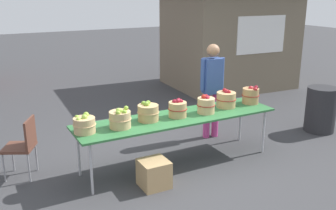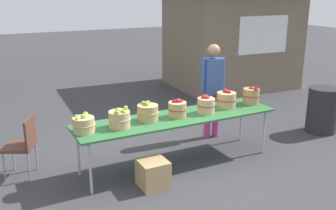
{
  "view_description": "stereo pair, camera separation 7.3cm",
  "coord_description": "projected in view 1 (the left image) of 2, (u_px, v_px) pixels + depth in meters",
  "views": [
    {
      "loc": [
        -2.66,
        -4.69,
        2.56
      ],
      "look_at": [
        0.0,
        0.3,
        0.85
      ],
      "focal_mm": 41.06,
      "sensor_mm": 36.0,
      "label": 1
    },
    {
      "loc": [
        -2.59,
        -4.72,
        2.56
      ],
      "look_at": [
        0.0,
        0.3,
        0.85
      ],
      "focal_mm": 41.06,
      "sensor_mm": 36.0,
      "label": 2
    }
  ],
  "objects": [
    {
      "name": "apple_basket_red_0",
      "position": [
        178.0,
        109.0,
        5.65
      ],
      "size": [
        0.29,
        0.29,
        0.27
      ],
      "color": "tan",
      "rests_on": "market_table"
    },
    {
      "name": "apple_basket_red_1",
      "position": [
        206.0,
        105.0,
        5.82
      ],
      "size": [
        0.28,
        0.28,
        0.29
      ],
      "color": "tan",
      "rests_on": "market_table"
    },
    {
      "name": "apple_basket_green_1",
      "position": [
        120.0,
        119.0,
        5.2
      ],
      "size": [
        0.31,
        0.31,
        0.29
      ],
      "color": "tan",
      "rests_on": "market_table"
    },
    {
      "name": "ground_plane",
      "position": [
        177.0,
        163.0,
        5.9
      ],
      "size": [
        40.0,
        40.0,
        0.0
      ],
      "primitive_type": "plane",
      "color": "#38383A"
    },
    {
      "name": "apple_basket_green_0",
      "position": [
        84.0,
        124.0,
        5.03
      ],
      "size": [
        0.3,
        0.3,
        0.26
      ],
      "color": "tan",
      "rests_on": "market_table"
    },
    {
      "name": "trash_barrel",
      "position": [
        321.0,
        109.0,
        7.12
      ],
      "size": [
        0.55,
        0.55,
        0.84
      ],
      "primitive_type": "cylinder",
      "color": "#262628",
      "rests_on": "ground"
    },
    {
      "name": "apple_basket_red_2",
      "position": [
        226.0,
        99.0,
        6.11
      ],
      "size": [
        0.32,
        0.32,
        0.29
      ],
      "color": "tan",
      "rests_on": "market_table"
    },
    {
      "name": "folding_chair",
      "position": [
        23.0,
        143.0,
        5.34
      ],
      "size": [
        0.54,
        0.54,
        0.86
      ],
      "rotation": [
        0.0,
        0.0,
        4.25
      ],
      "color": "brown",
      "rests_on": "ground"
    },
    {
      "name": "food_kiosk",
      "position": [
        229.0,
        35.0,
        10.31
      ],
      "size": [
        3.64,
        3.07,
        2.74
      ],
      "rotation": [
        0.0,
        0.0,
        -0.05
      ],
      "color": "#726651",
      "rests_on": "ground"
    },
    {
      "name": "apple_basket_green_2",
      "position": [
        148.0,
        112.0,
        5.48
      ],
      "size": [
        0.32,
        0.32,
        0.29
      ],
      "color": "tan",
      "rests_on": "market_table"
    },
    {
      "name": "produce_crate",
      "position": [
        154.0,
        174.0,
        5.15
      ],
      "size": [
        0.37,
        0.37,
        0.37
      ],
      "primitive_type": "cube",
      "color": "tan",
      "rests_on": "ground"
    },
    {
      "name": "vendor_adult",
      "position": [
        212.0,
        84.0,
        6.67
      ],
      "size": [
        0.44,
        0.26,
        1.67
      ],
      "rotation": [
        0.0,
        0.0,
        3.0
      ],
      "color": "#CC3F8C",
      "rests_on": "ground"
    },
    {
      "name": "apple_basket_red_3",
      "position": [
        251.0,
        95.0,
        6.31
      ],
      "size": [
        0.29,
        0.29,
        0.3
      ],
      "color": "#A87F51",
      "rests_on": "market_table"
    },
    {
      "name": "market_table",
      "position": [
        177.0,
        119.0,
        5.69
      ],
      "size": [
        3.1,
        0.76,
        0.75
      ],
      "color": "#2D6B38",
      "rests_on": "ground"
    }
  ]
}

